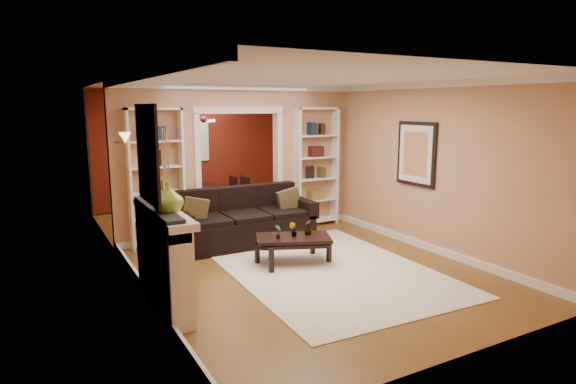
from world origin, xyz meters
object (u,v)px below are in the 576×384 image
sofa (244,217)px  coffee_table (293,250)px  bookshelf_right (316,167)px  dining_table (206,202)px  fireplace (165,258)px  bookshelf_left (156,178)px

sofa → coffee_table: size_ratio=2.21×
bookshelf_right → dining_table: size_ratio=1.41×
dining_table → fireplace: bearing=155.2°
bookshelf_left → dining_table: bearing=51.1°
dining_table → bookshelf_right: bearing=-137.9°
bookshelf_left → dining_table: (1.46, 1.81, -0.86)m
coffee_table → bookshelf_left: (-1.53, 1.89, 0.94)m
bookshelf_right → bookshelf_left: bearing=180.0°
coffee_table → fireplace: (-2.07, -0.64, 0.37)m
bookshelf_right → dining_table: bearing=132.1°
fireplace → coffee_table: bearing=17.2°
bookshelf_left → coffee_table: bearing=-50.9°
bookshelf_left → bookshelf_right: (3.10, 0.00, 0.00)m
coffee_table → dining_table: dining_table is taller
bookshelf_right → dining_table: 2.59m
bookshelf_left → sofa: bearing=-23.9°
sofa → bookshelf_right: bearing=17.9°
coffee_table → dining_table: bearing=113.8°
coffee_table → sofa: bearing=122.5°
sofa → bookshelf_left: 1.58m
sofa → coffee_table: bearing=-80.2°
bookshelf_left → dining_table: bookshelf_left is taller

